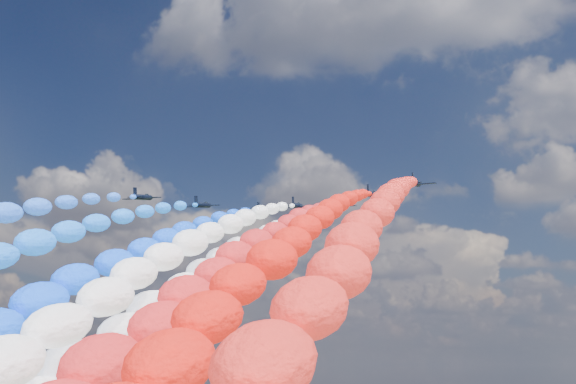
% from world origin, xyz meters
% --- Properties ---
extents(jet_0, '(8.70, 11.85, 4.76)m').
position_xyz_m(jet_0, '(-31.57, -7.54, 93.20)').
color(jet_0, black).
extents(jet_1, '(8.83, 11.94, 4.76)m').
position_xyz_m(jet_1, '(-21.28, 3.77, 93.20)').
color(jet_1, black).
extents(trail_1, '(5.84, 118.89, 46.17)m').
position_xyz_m(trail_1, '(-21.28, -57.51, 72.07)').
color(trail_1, blue).
extents(jet_2, '(9.09, 12.13, 4.76)m').
position_xyz_m(jet_2, '(-9.24, 13.82, 93.20)').
color(jet_2, black).
extents(trail_2, '(5.84, 118.89, 46.17)m').
position_xyz_m(trail_2, '(-9.24, -47.46, 72.07)').
color(trail_2, blue).
extents(jet_3, '(8.82, 11.94, 4.76)m').
position_xyz_m(jet_3, '(0.54, 10.40, 93.20)').
color(jet_3, black).
extents(trail_3, '(5.84, 118.89, 46.17)m').
position_xyz_m(trail_3, '(0.54, -50.89, 72.07)').
color(trail_3, white).
extents(jet_4, '(9.11, 12.14, 4.76)m').
position_xyz_m(jet_4, '(0.02, 25.77, 93.20)').
color(jet_4, black).
extents(trail_4, '(5.84, 118.89, 46.17)m').
position_xyz_m(trail_4, '(0.02, -35.52, 72.07)').
color(trail_4, white).
extents(jet_5, '(8.62, 11.79, 4.76)m').
position_xyz_m(jet_5, '(10.42, 12.68, 93.20)').
color(jet_5, black).
extents(trail_5, '(5.84, 118.89, 46.17)m').
position_xyz_m(trail_5, '(10.42, -48.61, 72.07)').
color(trail_5, red).
extents(jet_6, '(9.23, 12.22, 4.76)m').
position_xyz_m(jet_6, '(19.91, 2.96, 93.20)').
color(jet_6, black).
extents(trail_6, '(5.84, 118.89, 46.17)m').
position_xyz_m(trail_6, '(19.91, -58.32, 72.07)').
color(trail_6, red).
extents(jet_7, '(9.23, 12.22, 4.76)m').
position_xyz_m(jet_7, '(30.40, -4.50, 93.20)').
color(jet_7, black).
extents(trail_7, '(5.84, 118.89, 46.17)m').
position_xyz_m(trail_7, '(30.40, -65.78, 72.07)').
color(trail_7, red).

